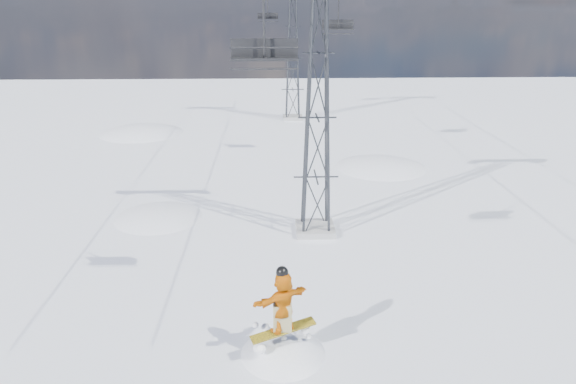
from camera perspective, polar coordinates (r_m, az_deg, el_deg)
The scene contains 7 objects.
ground at distance 17.52m, azimuth 2.58°, elevation -15.49°, with size 120.00×120.00×0.00m, color white.
snow_terrain at distance 40.73m, azimuth -6.76°, elevation -8.94°, with size 39.00×37.00×22.00m.
lift_tower_near at distance 22.76m, azimuth 3.27°, elevation 8.18°, with size 5.20×1.80×11.43m.
lift_tower_far at distance 47.44m, azimuth 0.53°, elevation 14.58°, with size 5.20×1.80×11.43m.
lift_chair_near at distance 15.05m, azimuth -2.64°, elevation 15.34°, with size 1.92×0.55×2.38m.
lift_chair_mid at distance 33.61m, azimuth 5.56°, elevation 17.92°, with size 1.99×0.57×2.47m.
lift_chair_far at distance 48.43m, azimuth -2.27°, elevation 18.90°, with size 1.84×0.53×2.28m.
Camera 1 is at (-1.25, -14.15, 10.26)m, focal length 32.00 mm.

